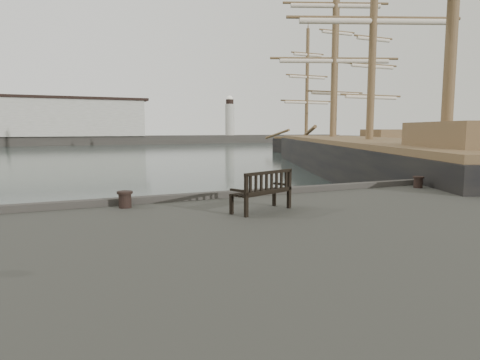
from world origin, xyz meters
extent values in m
plane|color=black|center=(0.00, 0.00, 0.00)|extent=(400.00, 400.00, 0.00)
cube|color=#383530|center=(0.00, 92.00, 1.00)|extent=(140.00, 8.00, 2.00)
cube|color=beige|center=(-8.00, 92.00, 6.00)|extent=(46.00, 9.00, 8.00)
cube|color=black|center=(-8.00, 92.00, 10.30)|extent=(48.00, 9.50, 0.60)
cylinder|color=beige|center=(38.00, 92.00, 6.00)|extent=(2.40, 2.40, 8.00)
sphere|color=silver|center=(38.00, 92.00, 11.40)|extent=(1.61, 1.61, 1.61)
cube|color=black|center=(-0.41, -2.47, 2.03)|extent=(1.79, 1.16, 0.04)
cube|color=black|center=(-0.32, -2.70, 2.28)|extent=(1.60, 0.68, 0.51)
cube|color=black|center=(-0.41, -2.47, 1.79)|extent=(1.66, 1.05, 0.47)
cylinder|color=black|center=(-3.40, -0.65, 1.77)|extent=(0.44, 0.44, 0.42)
cylinder|color=black|center=(6.43, -0.90, 1.76)|extent=(0.39, 0.39, 0.39)
cube|color=black|center=(17.70, 14.75, 0.41)|extent=(23.18, 41.54, 4.14)
cube|color=brown|center=(17.70, 14.75, 2.64)|extent=(22.48, 40.61, 0.30)
cylinder|color=brown|center=(22.03, 25.51, 14.34)|extent=(0.58, 0.58, 23.70)
cube|color=black|center=(29.23, 34.92, 0.36)|extent=(5.67, 25.01, 3.56)
cube|color=brown|center=(29.23, 34.92, 2.29)|extent=(5.40, 24.51, 0.30)
cylinder|color=brown|center=(29.13, 27.94, 9.71)|extent=(0.50, 0.50, 15.14)
cylinder|color=brown|center=(29.23, 34.92, 11.04)|extent=(0.50, 0.50, 17.81)
cylinder|color=brown|center=(29.32, 41.90, 9.98)|extent=(0.50, 0.50, 15.68)
camera|label=1|loc=(-5.09, -11.74, 3.57)|focal=32.00mm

